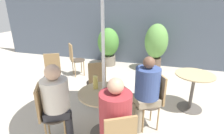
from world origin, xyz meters
name	(u,v)px	position (x,y,z in m)	size (l,w,h in m)	color
ground_plane	(94,129)	(0.00, 0.00, 0.00)	(20.00, 20.00, 0.00)	#B2A899
storefront_wall	(135,18)	(0.00, 3.52, 1.50)	(10.00, 0.06, 3.00)	#4C5666
cafe_table_near	(104,104)	(0.19, -0.03, 0.53)	(0.75, 0.75, 0.72)	#514C47
cafe_table_far	(193,85)	(1.54, 1.11, 0.50)	(0.69, 0.69, 0.72)	#514C47
bistro_chair_0	(47,110)	(-0.50, -0.42, 0.54)	(0.44, 0.43, 0.91)	#42382D
bistro_chair_2	(154,97)	(0.88, 0.37, 0.54)	(0.44, 0.43, 0.91)	#42382D
bistro_chair_3	(53,71)	(-1.31, 0.88, 0.54)	(0.42, 0.43, 0.91)	#42382D
bistro_chair_4	(74,57)	(-1.37, 1.96, 0.54)	(0.44, 0.44, 0.91)	#42382D
bistro_chair_5	(97,80)	(-0.23, 0.73, 0.54)	(0.43, 0.44, 0.91)	#42382D
seated_person_0	(57,99)	(-0.38, -0.35, 0.70)	(0.45, 0.44, 1.19)	#2D2D33
seated_person_1	(115,120)	(0.51, -0.59, 0.72)	(0.42, 0.44, 1.22)	#42475B
seated_person_2	(146,88)	(0.75, 0.30, 0.71)	(0.47, 0.45, 1.21)	gray
beer_glass_0	(95,82)	(0.02, 0.06, 0.82)	(0.07, 0.07, 0.20)	#DBC65B
beer_glass_1	(115,91)	(0.36, -0.09, 0.79)	(0.06, 0.06, 0.15)	#B28433
potted_plant_0	(108,45)	(-0.76, 3.11, 0.68)	(0.68, 0.68, 1.21)	slate
potted_plant_1	(156,44)	(0.73, 3.02, 0.82)	(0.66, 0.66, 1.39)	brown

